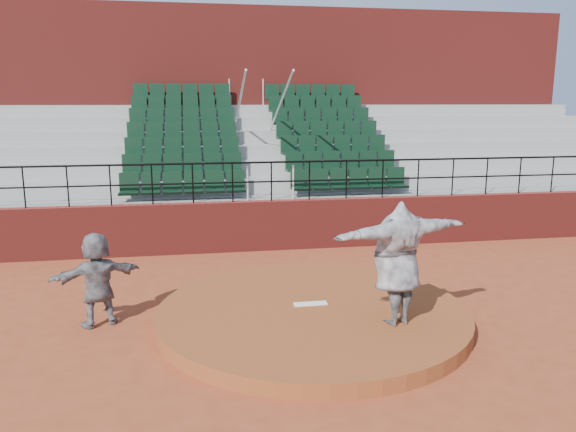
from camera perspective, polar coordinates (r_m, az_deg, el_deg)
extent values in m
plane|color=#963F21|center=(10.17, 2.46, -10.58)|extent=(90.00, 90.00, 0.00)
cylinder|color=brown|center=(10.12, 2.46, -9.93)|extent=(5.50, 5.50, 0.25)
cube|color=white|center=(10.21, 2.29, -8.89)|extent=(0.60, 0.15, 0.03)
cube|color=maroon|center=(14.69, -1.67, -0.93)|extent=(24.00, 0.30, 1.30)
cylinder|color=black|center=(14.42, -1.71, 5.48)|extent=(24.00, 0.05, 0.05)
cylinder|color=black|center=(14.48, -1.70, 3.51)|extent=(24.00, 0.04, 0.04)
cylinder|color=black|center=(14.88, -25.25, 2.62)|extent=(0.04, 0.04, 1.00)
cylinder|color=black|center=(14.64, -21.48, 2.80)|extent=(0.04, 0.04, 1.00)
cylinder|color=black|center=(14.47, -17.60, 2.97)|extent=(0.04, 0.04, 1.00)
cylinder|color=black|center=(14.37, -13.64, 3.13)|extent=(0.04, 0.04, 1.00)
cylinder|color=black|center=(14.34, -9.65, 3.27)|extent=(0.04, 0.04, 1.00)
cylinder|color=black|center=(14.38, -5.65, 3.40)|extent=(0.04, 0.04, 1.00)
cylinder|color=black|center=(14.48, -1.70, 3.51)|extent=(0.04, 0.04, 1.00)
cylinder|color=black|center=(14.66, 2.18, 3.61)|extent=(0.04, 0.04, 1.00)
cylinder|color=black|center=(14.90, 5.95, 3.68)|extent=(0.04, 0.04, 1.00)
cylinder|color=black|center=(15.20, 9.59, 3.74)|extent=(0.04, 0.04, 1.00)
cylinder|color=black|center=(15.56, 13.08, 3.78)|extent=(0.04, 0.04, 1.00)
cylinder|color=black|center=(15.97, 16.39, 3.81)|extent=(0.04, 0.04, 1.00)
cylinder|color=black|center=(16.44, 19.53, 3.82)|extent=(0.04, 0.04, 1.00)
cylinder|color=black|center=(16.95, 22.49, 3.82)|extent=(0.04, 0.04, 1.00)
cylinder|color=black|center=(17.50, 25.27, 3.81)|extent=(0.04, 0.04, 1.00)
cube|color=gray|center=(15.25, -1.98, -0.47)|extent=(24.00, 0.85, 1.30)
cube|color=black|center=(14.94, -10.60, 3.03)|extent=(3.30, 0.48, 0.72)
cube|color=black|center=(15.54, 6.25, 3.48)|extent=(3.30, 0.48, 0.72)
cube|color=gray|center=(16.03, -2.41, 0.86)|extent=(24.00, 0.85, 1.70)
cube|color=black|center=(15.73, -10.63, 4.92)|extent=(3.30, 0.48, 0.72)
cube|color=black|center=(16.30, 5.45, 5.30)|extent=(3.30, 0.48, 0.72)
cube|color=gray|center=(16.83, -2.79, 2.06)|extent=(24.00, 0.85, 2.10)
cube|color=black|center=(16.54, -10.65, 6.63)|extent=(3.30, 0.48, 0.72)
cube|color=black|center=(17.08, 4.72, 6.95)|extent=(3.30, 0.48, 0.72)
cube|color=gray|center=(17.63, -3.14, 3.15)|extent=(24.00, 0.85, 2.50)
cube|color=black|center=(17.36, -10.68, 8.18)|extent=(3.30, 0.48, 0.72)
cube|color=black|center=(17.88, 4.06, 8.45)|extent=(3.30, 0.48, 0.72)
cube|color=gray|center=(18.44, -3.46, 4.15)|extent=(24.00, 0.85, 2.90)
cube|color=black|center=(18.19, -10.69, 9.59)|extent=(3.30, 0.48, 0.72)
cube|color=black|center=(18.69, 3.44, 9.82)|extent=(3.30, 0.48, 0.72)
cube|color=gray|center=(19.25, -3.75, 5.06)|extent=(24.00, 0.85, 3.30)
cube|color=black|center=(19.03, -10.71, 10.88)|extent=(3.30, 0.48, 0.72)
cube|color=black|center=(19.51, 2.87, 11.08)|extent=(3.30, 0.48, 0.72)
cube|color=gray|center=(20.07, -4.02, 5.90)|extent=(24.00, 0.85, 3.70)
cube|color=black|center=(19.88, -10.73, 12.05)|extent=(3.30, 0.48, 0.72)
cube|color=black|center=(20.34, 2.35, 12.23)|extent=(3.30, 0.48, 0.72)
cylinder|color=silver|center=(17.38, -5.21, 10.12)|extent=(0.06, 5.97, 2.46)
cylinder|color=silver|center=(17.52, -1.24, 10.18)|extent=(0.06, 5.97, 2.46)
cube|color=maroon|center=(21.89, -4.62, 10.82)|extent=(24.00, 3.00, 7.10)
imported|color=black|center=(9.25, 11.07, -4.73)|extent=(2.60, 1.35, 2.04)
imported|color=black|center=(10.25, -18.80, -6.09)|extent=(1.62, 1.02, 1.66)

